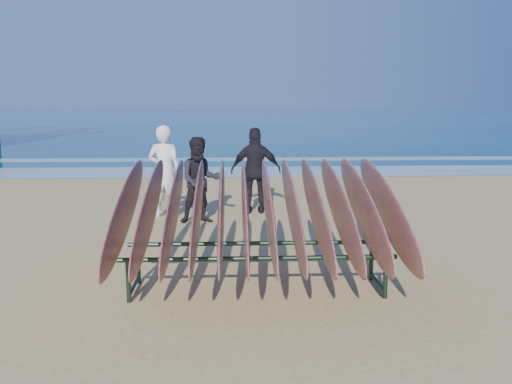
{
  "coord_description": "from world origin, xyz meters",
  "views": [
    {
      "loc": [
        -0.35,
        -6.98,
        2.31
      ],
      "look_at": [
        0.0,
        0.8,
        0.95
      ],
      "focal_mm": 38.0,
      "sensor_mm": 36.0,
      "label": 1
    }
  ],
  "objects_px": {
    "person_white": "(165,172)",
    "person_dark_a": "(200,180)",
    "surfboard_rack": "(257,210)",
    "person_dark_b": "(256,171)"
  },
  "relations": [
    {
      "from": "person_white",
      "to": "person_dark_a",
      "type": "bearing_deg",
      "value": 157.05
    },
    {
      "from": "person_dark_a",
      "to": "person_dark_b",
      "type": "relative_size",
      "value": 0.93
    },
    {
      "from": "surfboard_rack",
      "to": "person_white",
      "type": "distance_m",
      "value": 4.47
    },
    {
      "from": "person_white",
      "to": "person_dark_b",
      "type": "distance_m",
      "value": 1.81
    },
    {
      "from": "surfboard_rack",
      "to": "person_dark_a",
      "type": "distance_m",
      "value": 3.8
    },
    {
      "from": "person_white",
      "to": "person_dark_a",
      "type": "relative_size",
      "value": 1.12
    },
    {
      "from": "person_white",
      "to": "person_dark_a",
      "type": "xyz_separation_m",
      "value": [
        0.71,
        -0.48,
        -0.1
      ]
    },
    {
      "from": "surfboard_rack",
      "to": "person_dark_a",
      "type": "relative_size",
      "value": 2.0
    },
    {
      "from": "surfboard_rack",
      "to": "person_dark_b",
      "type": "relative_size",
      "value": 1.85
    },
    {
      "from": "person_white",
      "to": "person_dark_a",
      "type": "height_order",
      "value": "person_white"
    }
  ]
}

